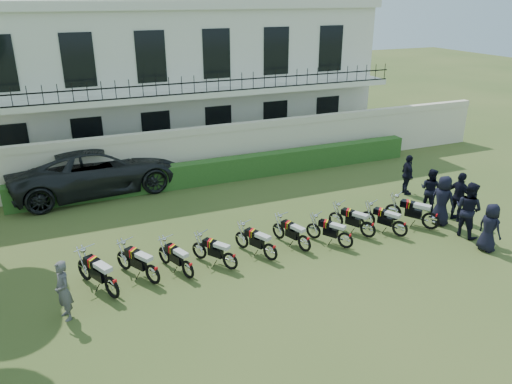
{
  "coord_description": "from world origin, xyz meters",
  "views": [
    {
      "loc": [
        -5.97,
        -12.25,
        7.66
      ],
      "look_at": [
        0.4,
        2.79,
        1.14
      ],
      "focal_mm": 35.0,
      "sensor_mm": 36.0,
      "label": 1
    }
  ],
  "objects_px": {
    "motorcycle_2": "(188,265)",
    "motorcycle_9": "(431,217)",
    "motorcycle_0": "(111,282)",
    "motorcycle_8": "(400,225)",
    "officer_2": "(459,197)",
    "inspector": "(63,291)",
    "officer_3": "(442,200)",
    "suv": "(97,169)",
    "officer_5": "(408,175)",
    "motorcycle_1": "(152,270)",
    "officer_1": "(468,209)",
    "officer_0": "(490,227)",
    "motorcycle_7": "(368,226)",
    "motorcycle_3": "(230,257)",
    "motorcycle_6": "(346,237)",
    "officer_4": "(430,189)",
    "motorcycle_4": "(270,248)",
    "motorcycle_5": "(305,240)"
  },
  "relations": [
    {
      "from": "motorcycle_4",
      "to": "officer_3",
      "type": "relative_size",
      "value": 0.91
    },
    {
      "from": "motorcycle_2",
      "to": "motorcycle_1",
      "type": "bearing_deg",
      "value": 153.57
    },
    {
      "from": "motorcycle_2",
      "to": "motorcycle_9",
      "type": "height_order",
      "value": "motorcycle_9"
    },
    {
      "from": "motorcycle_5",
      "to": "motorcycle_6",
      "type": "relative_size",
      "value": 1.1
    },
    {
      "from": "officer_3",
      "to": "motorcycle_2",
      "type": "bearing_deg",
      "value": 73.14
    },
    {
      "from": "motorcycle_9",
      "to": "officer_2",
      "type": "height_order",
      "value": "officer_2"
    },
    {
      "from": "officer_2",
      "to": "motorcycle_6",
      "type": "bearing_deg",
      "value": 87.61
    },
    {
      "from": "motorcycle_3",
      "to": "officer_0",
      "type": "distance_m",
      "value": 8.23
    },
    {
      "from": "officer_0",
      "to": "officer_1",
      "type": "xyz_separation_m",
      "value": [
        0.15,
        1.08,
        0.16
      ]
    },
    {
      "from": "motorcycle_8",
      "to": "officer_3",
      "type": "relative_size",
      "value": 0.91
    },
    {
      "from": "motorcycle_1",
      "to": "officer_4",
      "type": "relative_size",
      "value": 1.03
    },
    {
      "from": "inspector",
      "to": "officer_4",
      "type": "bearing_deg",
      "value": 79.65
    },
    {
      "from": "motorcycle_8",
      "to": "officer_2",
      "type": "height_order",
      "value": "officer_2"
    },
    {
      "from": "motorcycle_8",
      "to": "officer_3",
      "type": "bearing_deg",
      "value": -16.94
    },
    {
      "from": "officer_5",
      "to": "motorcycle_8",
      "type": "bearing_deg",
      "value": 156.74
    },
    {
      "from": "motorcycle_5",
      "to": "motorcycle_7",
      "type": "height_order",
      "value": "motorcycle_7"
    },
    {
      "from": "motorcycle_7",
      "to": "officer_0",
      "type": "relative_size",
      "value": 1.03
    },
    {
      "from": "motorcycle_1",
      "to": "motorcycle_9",
      "type": "distance_m",
      "value": 9.6
    },
    {
      "from": "motorcycle_1",
      "to": "motorcycle_4",
      "type": "xyz_separation_m",
      "value": [
        3.6,
        -0.07,
        -0.03
      ]
    },
    {
      "from": "suv",
      "to": "officer_5",
      "type": "relative_size",
      "value": 4.15
    },
    {
      "from": "motorcycle_7",
      "to": "officer_5",
      "type": "height_order",
      "value": "officer_5"
    },
    {
      "from": "motorcycle_3",
      "to": "officer_0",
      "type": "bearing_deg",
      "value": -47.75
    },
    {
      "from": "motorcycle_0",
      "to": "motorcycle_8",
      "type": "bearing_deg",
      "value": -25.35
    },
    {
      "from": "motorcycle_1",
      "to": "motorcycle_5",
      "type": "relative_size",
      "value": 1.01
    },
    {
      "from": "officer_0",
      "to": "officer_3",
      "type": "bearing_deg",
      "value": -5.52
    },
    {
      "from": "suv",
      "to": "officer_3",
      "type": "distance_m",
      "value": 13.5
    },
    {
      "from": "motorcycle_8",
      "to": "officer_3",
      "type": "height_order",
      "value": "officer_3"
    },
    {
      "from": "motorcycle_2",
      "to": "motorcycle_8",
      "type": "relative_size",
      "value": 1.0
    },
    {
      "from": "officer_2",
      "to": "officer_4",
      "type": "xyz_separation_m",
      "value": [
        -0.28,
        1.18,
        -0.09
      ]
    },
    {
      "from": "motorcycle_9",
      "to": "motorcycle_1",
      "type": "bearing_deg",
      "value": 145.18
    },
    {
      "from": "officer_3",
      "to": "officer_5",
      "type": "bearing_deg",
      "value": -32.03
    },
    {
      "from": "officer_3",
      "to": "officer_4",
      "type": "distance_m",
      "value": 1.28
    },
    {
      "from": "motorcycle_6",
      "to": "officer_1",
      "type": "bearing_deg",
      "value": -41.6
    },
    {
      "from": "motorcycle_7",
      "to": "motorcycle_8",
      "type": "xyz_separation_m",
      "value": [
        1.03,
        -0.37,
        -0.01
      ]
    },
    {
      "from": "motorcycle_7",
      "to": "motorcycle_9",
      "type": "relative_size",
      "value": 0.97
    },
    {
      "from": "motorcycle_0",
      "to": "officer_5",
      "type": "distance_m",
      "value": 12.53
    },
    {
      "from": "motorcycle_9",
      "to": "officer_0",
      "type": "relative_size",
      "value": 1.06
    },
    {
      "from": "officer_1",
      "to": "motorcycle_8",
      "type": "bearing_deg",
      "value": 58.12
    },
    {
      "from": "motorcycle_9",
      "to": "officer_5",
      "type": "xyz_separation_m",
      "value": [
        1.39,
        3.05,
        0.34
      ]
    },
    {
      "from": "inspector",
      "to": "officer_3",
      "type": "xyz_separation_m",
      "value": [
        12.61,
        0.7,
        0.1
      ]
    },
    {
      "from": "motorcycle_1",
      "to": "motorcycle_8",
      "type": "height_order",
      "value": "motorcycle_1"
    },
    {
      "from": "motorcycle_4",
      "to": "motorcycle_6",
      "type": "height_order",
      "value": "motorcycle_4"
    },
    {
      "from": "officer_1",
      "to": "motorcycle_2",
      "type": "bearing_deg",
      "value": 71.71
    },
    {
      "from": "motorcycle_1",
      "to": "inspector",
      "type": "distance_m",
      "value": 2.47
    },
    {
      "from": "motorcycle_0",
      "to": "motorcycle_8",
      "type": "height_order",
      "value": "motorcycle_0"
    },
    {
      "from": "motorcycle_0",
      "to": "motorcycle_2",
      "type": "relative_size",
      "value": 1.14
    },
    {
      "from": "motorcycle_3",
      "to": "officer_4",
      "type": "xyz_separation_m",
      "value": [
        8.48,
        1.28,
        0.38
      ]
    },
    {
      "from": "motorcycle_6",
      "to": "officer_2",
      "type": "bearing_deg",
      "value": -27.99
    },
    {
      "from": "motorcycle_4",
      "to": "motorcycle_9",
      "type": "height_order",
      "value": "motorcycle_9"
    },
    {
      "from": "motorcycle_6",
      "to": "officer_4",
      "type": "height_order",
      "value": "officer_4"
    }
  ]
}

